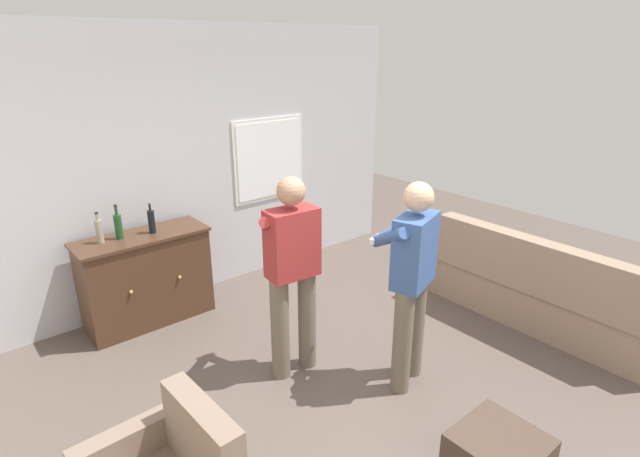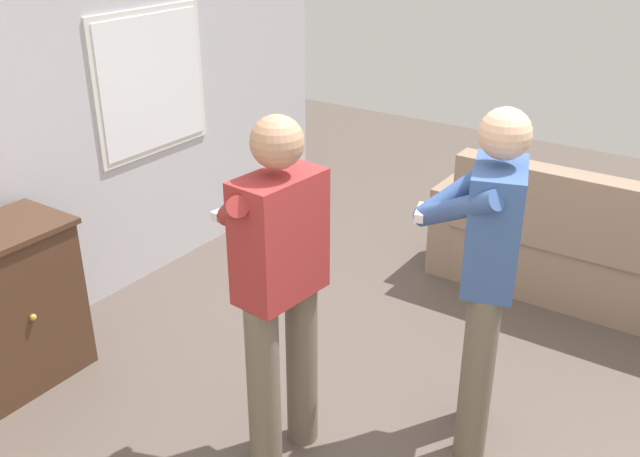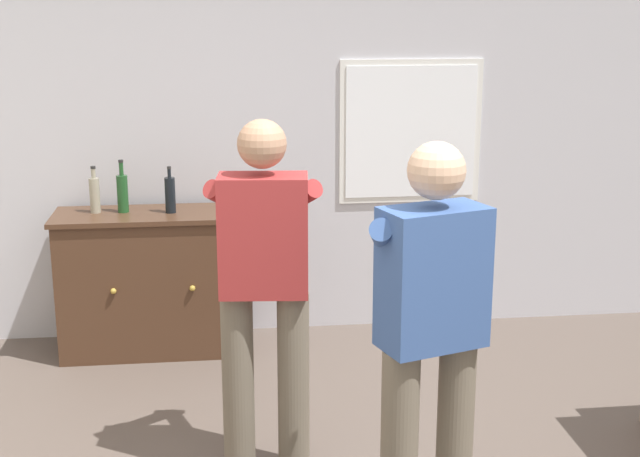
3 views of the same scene
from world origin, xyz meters
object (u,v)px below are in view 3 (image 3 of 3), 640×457
at_px(bottle_liquor_amber, 95,194).
at_px(person_standing_left, 264,281).
at_px(sideboard_cabinet, 156,282).
at_px(bottle_spirits_clear, 170,194).
at_px(person_standing_right, 430,330).
at_px(bottle_wine_green, 123,192).

distance_m(bottle_liquor_amber, person_standing_left, 1.86).
bearing_deg(bottle_liquor_amber, person_standing_left, -59.21).
distance_m(sideboard_cabinet, bottle_liquor_amber, 0.67).
xyz_separation_m(sideboard_cabinet, person_standing_left, (0.60, -1.55, 0.48)).
relative_size(bottle_spirits_clear, person_standing_right, 0.17).
bearing_deg(bottle_liquor_amber, sideboard_cabinet, -7.04).
relative_size(sideboard_cabinet, bottle_spirits_clear, 4.20).
relative_size(bottle_spirits_clear, person_standing_left, 0.17).
height_order(bottle_liquor_amber, bottle_spirits_clear, bottle_liquor_amber).
height_order(bottle_wine_green, bottle_spirits_clear, bottle_wine_green).
height_order(bottle_wine_green, bottle_liquor_amber, bottle_wine_green).
xyz_separation_m(sideboard_cabinet, person_standing_right, (1.21, -2.26, 0.48)).
bearing_deg(person_standing_right, person_standing_left, 130.55).
bearing_deg(sideboard_cabinet, bottle_liquor_amber, 172.96).
bearing_deg(person_standing_right, bottle_spirits_clear, 115.94).
height_order(bottle_spirits_clear, person_standing_right, person_standing_right).
xyz_separation_m(bottle_wine_green, bottle_liquor_amber, (-0.17, 0.01, -0.01)).
distance_m(sideboard_cabinet, bottle_wine_green, 0.60).
height_order(bottle_liquor_amber, person_standing_right, person_standing_right).
bearing_deg(sideboard_cabinet, bottle_wine_green, 168.28).
xyz_separation_m(bottle_liquor_amber, person_standing_right, (1.55, -2.30, -0.09)).
xyz_separation_m(sideboard_cabinet, bottle_wine_green, (-0.18, 0.04, 0.58)).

